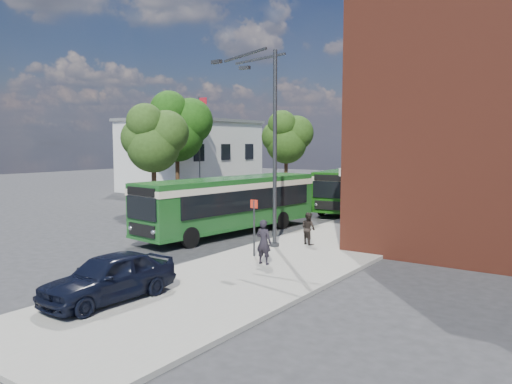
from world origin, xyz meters
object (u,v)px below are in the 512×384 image
Objects in this scene: bus_front at (231,200)px; parked_car at (109,277)px; bus_rear at (354,185)px; street_lamp at (268,145)px.

bus_front reaches higher than parked_car.
bus_rear is at bearing 82.53° from bus_front.
street_lamp reaches higher than parked_car.
bus_front is 1.10× the size of bus_rear.
bus_rear is 24.17m from parked_car.
parked_car is (4.34, -11.55, -0.96)m from bus_front.
street_lamp is at bearing -81.70° from bus_rear.
street_lamp is 5.17m from bus_front.
bus_rear is (-2.11, 14.46, -2.96)m from street_lamp.
bus_front is 12.55m from bus_rear.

